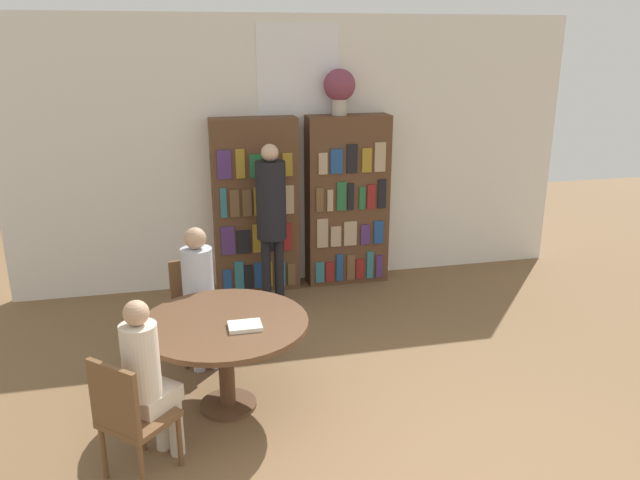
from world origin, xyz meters
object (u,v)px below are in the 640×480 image
object	(u,v)px
chair_left_side	(196,304)
seated_reader_left	(199,288)
bookshelf_right	(347,201)
flower_vase	(339,87)
reading_table	(225,335)
chair_near_camera	(129,414)
librarian_standing	(271,208)
bookshelf_left	(256,206)
seated_reader_right	(148,375)

from	to	relation	value
chair_left_side	seated_reader_left	size ratio (longest dim) A/B	0.71
bookshelf_right	flower_vase	world-z (taller)	flower_vase
reading_table	chair_near_camera	xyz separation A→B (m)	(-0.67, -0.71, -0.14)
seated_reader_left	librarian_standing	size ratio (longest dim) A/B	0.71
bookshelf_left	seated_reader_left	bearing A→B (deg)	-113.57
bookshelf_left	bookshelf_right	size ratio (longest dim) A/B	1.00
bookshelf_left	chair_near_camera	distance (m)	3.38
chair_near_camera	seated_reader_right	size ratio (longest dim) A/B	0.72
chair_near_camera	seated_reader_left	xyz separation A→B (m)	(0.52, 1.48, 0.22)
bookshelf_right	librarian_standing	distance (m)	1.08
flower_vase	reading_table	distance (m)	3.27
bookshelf_right	seated_reader_left	size ratio (longest dim) A/B	1.58
chair_near_camera	chair_left_side	world-z (taller)	same
seated_reader_right	chair_near_camera	bearing A→B (deg)	-90.00
flower_vase	seated_reader_left	world-z (taller)	flower_vase
reading_table	chair_near_camera	size ratio (longest dim) A/B	1.45
seated_reader_left	seated_reader_right	bearing A→B (deg)	63.13
reading_table	chair_left_side	xyz separation A→B (m)	(-0.18, 0.95, -0.14)
seated_reader_left	seated_reader_right	size ratio (longest dim) A/B	1.02
chair_left_side	seated_reader_left	xyz separation A→B (m)	(0.03, -0.18, 0.22)
reading_table	librarian_standing	bearing A→B (deg)	70.83
librarian_standing	flower_vase	bearing A→B (deg)	30.66
reading_table	chair_near_camera	distance (m)	0.98
reading_table	flower_vase	bearing A→B (deg)	57.82
chair_left_side	bookshelf_left	bearing A→B (deg)	-127.79
seated_reader_left	librarian_standing	xyz separation A→B (m)	(0.81, 1.12, 0.37)
flower_vase	chair_left_side	bearing A→B (deg)	-139.40
bookshelf_right	seated_reader_left	xyz separation A→B (m)	(-1.76, -1.62, -0.27)
chair_left_side	librarian_standing	world-z (taller)	librarian_standing
bookshelf_left	seated_reader_left	xyz separation A→B (m)	(-0.71, -1.62, -0.27)
reading_table	chair_left_side	bearing A→B (deg)	100.68
flower_vase	chair_left_side	xyz separation A→B (m)	(-1.69, -1.45, -1.76)
bookshelf_left	librarian_standing	distance (m)	0.52
bookshelf_left	reading_table	size ratio (longest dim) A/B	1.53
bookshelf_left	bookshelf_right	distance (m)	1.06
bookshelf_right	chair_left_side	xyz separation A→B (m)	(-1.80, -1.45, -0.48)
seated_reader_right	flower_vase	bearing A→B (deg)	98.73
seated_reader_left	flower_vase	bearing A→B (deg)	-146.27
bookshelf_left	bookshelf_right	xyz separation A→B (m)	(1.06, 0.00, 0.00)
bookshelf_left	seated_reader_left	distance (m)	1.79
flower_vase	chair_near_camera	size ratio (longest dim) A/B	0.57
bookshelf_right	flower_vase	bearing A→B (deg)	177.42
seated_reader_right	librarian_standing	bearing A→B (deg)	107.44
bookshelf_right	seated_reader_right	distance (m)	3.68
reading_table	seated_reader_left	bearing A→B (deg)	100.68
chair_left_side	seated_reader_right	world-z (taller)	seated_reader_right
bookshelf_left	reading_table	world-z (taller)	bookshelf_left
bookshelf_left	librarian_standing	bearing A→B (deg)	-78.77
chair_left_side	seated_reader_right	xyz separation A→B (m)	(-0.36, -1.52, 0.18)
seated_reader_left	seated_reader_right	xyz separation A→B (m)	(-0.39, -1.35, -0.03)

